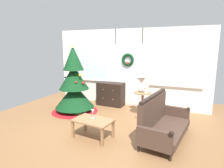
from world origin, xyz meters
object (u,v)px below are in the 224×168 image
at_px(christmas_tree, 74,87).
at_px(flower_vase, 146,89).
at_px(wine_glass, 93,112).
at_px(coffee_table, 93,122).
at_px(settee_sofa, 161,122).
at_px(side_table, 143,99).
at_px(gift_box, 79,113).
at_px(table_lamp, 141,82).
at_px(dresser_cabinet, 111,94).

xyz_separation_m(christmas_tree, flower_vase, (2.12, 0.36, 0.04)).
bearing_deg(wine_glass, coffee_table, -61.37).
bearing_deg(settee_sofa, flower_vase, 118.19).
height_order(side_table, gift_box, side_table).
distance_m(christmas_tree, table_lamp, 2.02).
relative_size(wine_glass, gift_box, 1.19).
distance_m(side_table, wine_glass, 1.83).
relative_size(dresser_cabinet, flower_vase, 2.61).
bearing_deg(table_lamp, christmas_tree, -166.86).
distance_m(dresser_cabinet, wine_glass, 2.36).
relative_size(dresser_cabinet, coffee_table, 1.02).
distance_m(table_lamp, gift_box, 2.02).
relative_size(coffee_table, wine_glass, 4.60).
bearing_deg(side_table, dresser_cabinet, 154.39).
height_order(flower_vase, gift_box, flower_vase).
bearing_deg(coffee_table, gift_box, 134.67).
bearing_deg(side_table, coffee_table, -109.99).
height_order(table_lamp, wine_glass, table_lamp).
bearing_deg(wine_glass, gift_box, 135.79).
bearing_deg(table_lamp, wine_glass, -110.14).
distance_m(settee_sofa, side_table, 1.42).
bearing_deg(christmas_tree, table_lamp, 13.14).
bearing_deg(settee_sofa, gift_box, 168.12).
relative_size(settee_sofa, table_lamp, 3.90).
relative_size(side_table, flower_vase, 1.98).
xyz_separation_m(table_lamp, coffee_table, (-0.59, -1.82, -0.62)).
xyz_separation_m(christmas_tree, wine_glass, (1.32, -1.27, -0.21)).
relative_size(dresser_cabinet, table_lamp, 2.08).
bearing_deg(gift_box, settee_sofa, -11.88).
xyz_separation_m(side_table, table_lamp, (-0.06, 0.04, 0.48)).
xyz_separation_m(settee_sofa, table_lamp, (-0.78, 1.25, 0.60)).
height_order(dresser_cabinet, flower_vase, flower_vase).
height_order(table_lamp, flower_vase, table_lamp).
bearing_deg(gift_box, wine_glass, -44.21).
bearing_deg(gift_box, christmas_tree, 137.35).
bearing_deg(wine_glass, settee_sofa, 18.56).
distance_m(dresser_cabinet, gift_box, 1.41).
height_order(settee_sofa, side_table, settee_sofa).
height_order(christmas_tree, settee_sofa, christmas_tree).
bearing_deg(side_table, table_lamp, 146.31).
distance_m(side_table, gift_box, 1.89).
height_order(wine_glass, gift_box, wine_glass).
height_order(dresser_cabinet, gift_box, dresser_cabinet).
xyz_separation_m(side_table, wine_glass, (-0.69, -1.69, 0.07)).
relative_size(christmas_tree, flower_vase, 5.90).
height_order(flower_vase, coffee_table, flower_vase).
height_order(settee_sofa, wine_glass, settee_sofa).
bearing_deg(coffee_table, table_lamp, 72.11).
bearing_deg(table_lamp, coffee_table, -107.89).
bearing_deg(coffee_table, side_table, 70.01).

